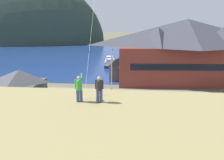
{
  "coord_description": "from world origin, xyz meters",
  "views": [
    {
      "loc": [
        1.8,
        -19.78,
        10.93
      ],
      "look_at": [
        -0.91,
        9.0,
        3.28
      ],
      "focal_mm": 33.91,
      "sensor_mm": 36.0,
      "label": 1
    }
  ],
  "objects_px": {
    "storage_shed_waterside": "(121,68)",
    "parked_car_front_row_end": "(31,117)",
    "parked_car_front_row_silver": "(131,120)",
    "parking_light_pole": "(112,70)",
    "person_kite_flyer": "(79,88)",
    "moored_boat_inner_slip": "(109,64)",
    "parked_car_back_row_right": "(151,99)",
    "parked_car_mid_row_far": "(80,98)",
    "harbor_lodge": "(186,49)",
    "wharf_dock": "(121,65)",
    "parked_car_mid_row_near": "(74,118)",
    "moored_boat_outer_mooring": "(135,65)",
    "person_companion": "(99,88)",
    "storage_shed_near_lot": "(21,87)",
    "parked_car_back_row_left": "(193,120)",
    "moored_boat_wharfside": "(110,61)",
    "parked_car_corner_spot": "(187,101)"
  },
  "relations": [
    {
      "from": "wharf_dock",
      "to": "parked_car_back_row_left",
      "type": "height_order",
      "value": "parked_car_back_row_left"
    },
    {
      "from": "storage_shed_waterside",
      "to": "person_companion",
      "type": "relative_size",
      "value": 3.44
    },
    {
      "from": "parked_car_front_row_end",
      "to": "person_kite_flyer",
      "type": "relative_size",
      "value": 2.27
    },
    {
      "from": "wharf_dock",
      "to": "moored_boat_inner_slip",
      "type": "relative_size",
      "value": 2.54
    },
    {
      "from": "parked_car_front_row_silver",
      "to": "parked_car_back_row_left",
      "type": "xyz_separation_m",
      "value": [
        6.64,
        0.48,
        0.0
      ]
    },
    {
      "from": "parked_car_back_row_left",
      "to": "person_companion",
      "type": "distance_m",
      "value": 13.43
    },
    {
      "from": "harbor_lodge",
      "to": "person_companion",
      "type": "xyz_separation_m",
      "value": [
        -12.29,
        -28.81,
        0.57
      ]
    },
    {
      "from": "storage_shed_waterside",
      "to": "parked_car_front_row_silver",
      "type": "height_order",
      "value": "storage_shed_waterside"
    },
    {
      "from": "parked_car_front_row_end",
      "to": "parked_car_front_row_silver",
      "type": "bearing_deg",
      "value": 2.15
    },
    {
      "from": "parked_car_mid_row_far",
      "to": "moored_boat_inner_slip",
      "type": "bearing_deg",
      "value": 87.8
    },
    {
      "from": "parked_car_corner_spot",
      "to": "person_companion",
      "type": "xyz_separation_m",
      "value": [
        -9.53,
        -14.35,
        5.84
      ]
    },
    {
      "from": "moored_boat_wharfside",
      "to": "parked_car_back_row_left",
      "type": "xyz_separation_m",
      "value": [
        12.96,
        -38.19,
        0.34
      ]
    },
    {
      "from": "storage_shed_waterside",
      "to": "parked_car_front_row_end",
      "type": "distance_m",
      "value": 23.62
    },
    {
      "from": "storage_shed_waterside",
      "to": "parked_car_front_row_silver",
      "type": "bearing_deg",
      "value": -84.49
    },
    {
      "from": "parked_car_front_row_silver",
      "to": "parked_car_back_row_left",
      "type": "height_order",
      "value": "same"
    },
    {
      "from": "moored_boat_outer_mooring",
      "to": "parked_car_back_row_left",
      "type": "distance_m",
      "value": 32.93
    },
    {
      "from": "parked_car_mid_row_far",
      "to": "parked_car_mid_row_near",
      "type": "bearing_deg",
      "value": -82.0
    },
    {
      "from": "parked_car_front_row_end",
      "to": "person_kite_flyer",
      "type": "bearing_deg",
      "value": -45.08
    },
    {
      "from": "parked_car_mid_row_far",
      "to": "person_companion",
      "type": "relative_size",
      "value": 2.45
    },
    {
      "from": "moored_boat_inner_slip",
      "to": "parked_car_back_row_right",
      "type": "relative_size",
      "value": 1.33
    },
    {
      "from": "moored_boat_wharfside",
      "to": "person_kite_flyer",
      "type": "distance_m",
      "value": 47.09
    },
    {
      "from": "storage_shed_waterside",
      "to": "wharf_dock",
      "type": "height_order",
      "value": "storage_shed_waterside"
    },
    {
      "from": "parked_car_mid_row_near",
      "to": "moored_boat_outer_mooring",
      "type": "bearing_deg",
      "value": 78.31
    },
    {
      "from": "wharf_dock",
      "to": "parked_car_front_row_silver",
      "type": "relative_size",
      "value": 3.4
    },
    {
      "from": "parked_car_corner_spot",
      "to": "harbor_lodge",
      "type": "bearing_deg",
      "value": 79.17
    },
    {
      "from": "parked_car_corner_spot",
      "to": "wharf_dock",
      "type": "bearing_deg",
      "value": 109.8
    },
    {
      "from": "storage_shed_waterside",
      "to": "parked_car_back_row_right",
      "type": "height_order",
      "value": "storage_shed_waterside"
    },
    {
      "from": "harbor_lodge",
      "to": "parked_car_mid_row_far",
      "type": "relative_size",
      "value": 6.49
    },
    {
      "from": "wharf_dock",
      "to": "moored_boat_outer_mooring",
      "type": "height_order",
      "value": "moored_boat_outer_mooring"
    },
    {
      "from": "wharf_dock",
      "to": "parked_car_corner_spot",
      "type": "distance_m",
      "value": 30.05
    },
    {
      "from": "storage_shed_near_lot",
      "to": "parked_car_corner_spot",
      "type": "distance_m",
      "value": 22.73
    },
    {
      "from": "parking_light_pole",
      "to": "person_kite_flyer",
      "type": "xyz_separation_m",
      "value": [
        -0.45,
        -17.42,
        2.58
      ]
    },
    {
      "from": "harbor_lodge",
      "to": "wharf_dock",
      "type": "distance_m",
      "value": 19.85
    },
    {
      "from": "parked_car_corner_spot",
      "to": "parked_car_front_row_silver",
      "type": "bearing_deg",
      "value": -139.06
    },
    {
      "from": "storage_shed_near_lot",
      "to": "wharf_dock",
      "type": "height_order",
      "value": "storage_shed_near_lot"
    },
    {
      "from": "storage_shed_near_lot",
      "to": "person_kite_flyer",
      "type": "distance_m",
      "value": 18.65
    },
    {
      "from": "parking_light_pole",
      "to": "person_kite_flyer",
      "type": "bearing_deg",
      "value": -91.49
    },
    {
      "from": "parked_car_mid_row_near",
      "to": "moored_boat_wharfside",
      "type": "bearing_deg",
      "value": 90.29
    },
    {
      "from": "harbor_lodge",
      "to": "parked_car_front_row_end",
      "type": "xyz_separation_m",
      "value": [
        -21.11,
        -21.32,
        -5.27
      ]
    },
    {
      "from": "moored_boat_inner_slip",
      "to": "parked_car_corner_spot",
      "type": "distance_m",
      "value": 30.64
    },
    {
      "from": "parked_car_mid_row_near",
      "to": "parked_car_mid_row_far",
      "type": "height_order",
      "value": "same"
    },
    {
      "from": "person_companion",
      "to": "moored_boat_wharfside",
      "type": "bearing_deg",
      "value": 95.21
    },
    {
      "from": "moored_boat_outer_mooring",
      "to": "parked_car_corner_spot",
      "type": "bearing_deg",
      "value": -75.71
    },
    {
      "from": "parked_car_front_row_silver",
      "to": "parked_car_corner_spot",
      "type": "xyz_separation_m",
      "value": [
        7.44,
        6.46,
        0.0
      ]
    },
    {
      "from": "parked_car_mid_row_near",
      "to": "parked_car_back_row_right",
      "type": "bearing_deg",
      "value": 37.62
    },
    {
      "from": "wharf_dock",
      "to": "parked_car_front_row_end",
      "type": "xyz_separation_m",
      "value": [
        -8.17,
        -35.13,
        0.71
      ]
    },
    {
      "from": "moored_boat_wharfside",
      "to": "storage_shed_near_lot",
      "type": "bearing_deg",
      "value": -105.17
    },
    {
      "from": "moored_boat_wharfside",
      "to": "moored_boat_outer_mooring",
      "type": "relative_size",
      "value": 1.12
    },
    {
      "from": "wharf_dock",
      "to": "parked_car_mid_row_near",
      "type": "relative_size",
      "value": 3.34
    },
    {
      "from": "harbor_lodge",
      "to": "parked_car_front_row_end",
      "type": "relative_size",
      "value": 6.55
    }
  ]
}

